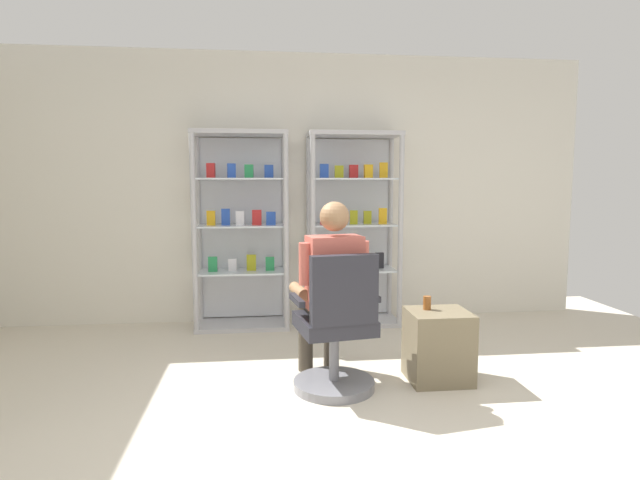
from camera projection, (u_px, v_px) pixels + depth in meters
ground_plane at (339, 476)px, 2.51m from camera, size 7.20×7.20×0.00m
back_wall at (296, 189)px, 5.32m from camera, size 6.00×0.10×2.70m
display_cabinet_left at (241, 229)px, 5.07m from camera, size 0.90×0.45×1.90m
display_cabinet_right at (352, 227)px, 5.19m from camera, size 0.90×0.45×1.90m
office_chair at (337, 335)px, 3.48m from camera, size 0.60×0.56×0.96m
seated_shopkeeper at (330, 284)px, 3.60m from camera, size 0.53×0.60×1.29m
storage_crate at (438, 346)px, 3.70m from camera, size 0.43×0.40×0.51m
tea_glass at (427, 303)px, 3.72m from camera, size 0.06×0.06×0.10m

